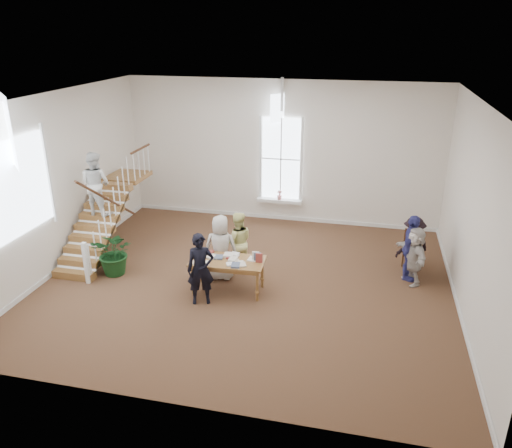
% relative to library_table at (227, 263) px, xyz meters
% --- Properties ---
extents(ground, '(10.00, 10.00, 0.00)m').
position_rel_library_table_xyz_m(ground, '(0.36, 0.54, -0.74)').
color(ground, '#49301C').
rests_on(ground, ground).
extents(room_shell, '(10.49, 10.00, 10.00)m').
position_rel_library_table_xyz_m(room_shell, '(0.36, 4.93, -0.34)').
color(room_shell, white).
rests_on(room_shell, ground).
extents(staircase, '(1.10, 4.10, 2.92)m').
position_rel_library_table_xyz_m(staircase, '(-3.99, 1.29, 0.88)').
color(staircase, brown).
rests_on(staircase, ground).
extents(library_table, '(1.79, 0.95, 0.89)m').
position_rel_library_table_xyz_m(library_table, '(0.00, 0.00, 0.00)').
color(library_table, brown).
rests_on(library_table, ground).
extents(police_officer, '(0.73, 0.60, 1.71)m').
position_rel_library_table_xyz_m(police_officer, '(-0.44, -0.65, 0.11)').
color(police_officer, black).
rests_on(police_officer, ground).
extents(elderly_woman, '(0.88, 0.63, 1.69)m').
position_rel_library_table_xyz_m(elderly_woman, '(-0.34, 0.60, 0.10)').
color(elderly_woman, '#BAB5AC').
rests_on(elderly_woman, ground).
extents(person_yellow, '(0.96, 0.86, 1.62)m').
position_rel_library_table_xyz_m(person_yellow, '(-0.04, 1.10, 0.07)').
color(person_yellow, '#F3F098').
rests_on(person_yellow, ground).
extents(woman_cluster_a, '(0.69, 1.08, 1.71)m').
position_rel_library_table_xyz_m(woman_cluster_a, '(4.27, 1.63, 0.11)').
color(woman_cluster_a, navy).
rests_on(woman_cluster_a, ground).
extents(woman_cluster_b, '(1.11, 1.03, 1.50)m').
position_rel_library_table_xyz_m(woman_cluster_b, '(4.36, 2.08, 0.01)').
color(woman_cluster_b, black).
rests_on(woman_cluster_b, ground).
extents(woman_cluster_c, '(0.90, 1.44, 1.48)m').
position_rel_library_table_xyz_m(woman_cluster_c, '(4.36, 1.43, 0.00)').
color(woman_cluster_c, '#BEB4AB').
rests_on(woman_cluster_c, ground).
extents(floor_plant, '(1.13, 1.00, 1.20)m').
position_rel_library_table_xyz_m(floor_plant, '(-3.04, 0.21, -0.14)').
color(floor_plant, '#123B17').
rests_on(floor_plant, ground).
extents(side_chair, '(0.46, 0.46, 0.96)m').
position_rel_library_table_xyz_m(side_chair, '(4.37, 2.53, -0.21)').
color(side_chair, '#341B0E').
rests_on(side_chair, ground).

